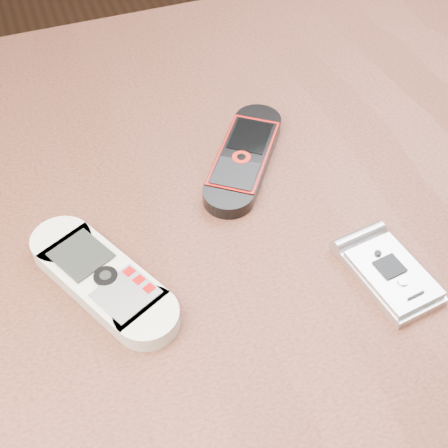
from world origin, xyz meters
The scene contains 4 objects.
table centered at (0.00, 0.00, 0.64)m, with size 1.20×0.80×0.75m.
nokia_white centered at (-0.11, -0.02, 0.76)m, with size 0.05×0.16×0.02m, color beige.
nokia_black_red centered at (0.06, 0.08, 0.76)m, with size 0.05×0.16×0.02m, color black.
motorola_razr centered at (0.12, -0.10, 0.76)m, with size 0.05×0.10×0.02m, color silver.
Camera 1 is at (-0.12, -0.35, 1.17)m, focal length 50.00 mm.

